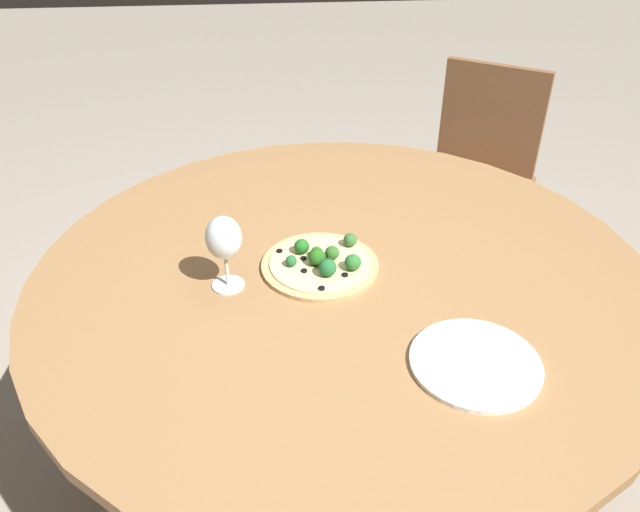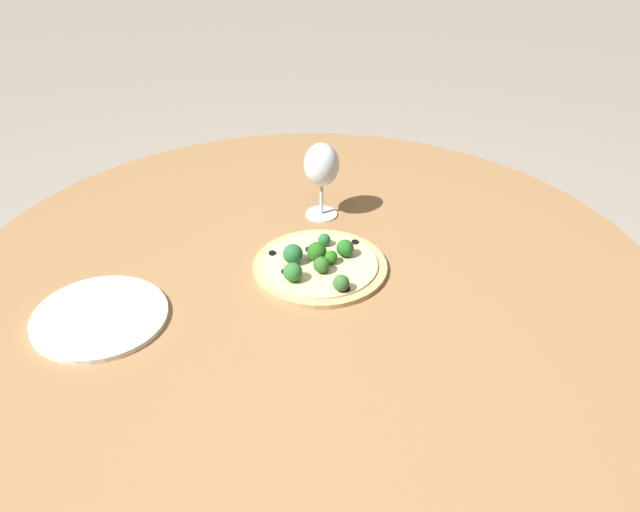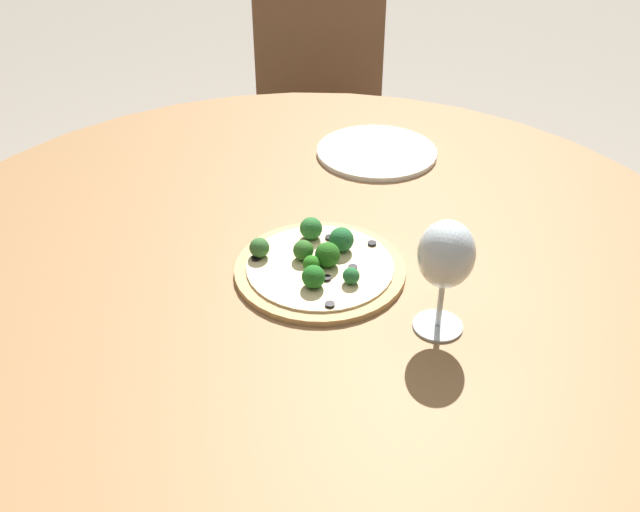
# 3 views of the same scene
# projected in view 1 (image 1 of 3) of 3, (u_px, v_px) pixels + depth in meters

# --- Properties ---
(ground_plane) EXTENTS (12.00, 12.00, 0.00)m
(ground_plane) POSITION_uv_depth(u_px,v_px,m) (337.00, 469.00, 1.78)
(ground_plane) COLOR gray
(dining_table) EXTENTS (1.38, 1.38, 0.71)m
(dining_table) POSITION_uv_depth(u_px,v_px,m) (342.00, 287.00, 1.42)
(dining_table) COLOR olive
(dining_table) RESTS_ON ground_plane
(chair_2) EXTENTS (0.56, 0.56, 0.83)m
(chair_2) POSITION_uv_depth(u_px,v_px,m) (475.00, 174.00, 2.33)
(chair_2) COLOR brown
(chair_2) RESTS_ON ground_plane
(pizza) EXTENTS (0.26, 0.26, 0.05)m
(pizza) POSITION_uv_depth(u_px,v_px,m) (322.00, 263.00, 1.38)
(pizza) COLOR tan
(pizza) RESTS_ON dining_table
(wine_glass) EXTENTS (0.08, 0.08, 0.17)m
(wine_glass) POSITION_uv_depth(u_px,v_px,m) (224.00, 240.00, 1.27)
(wine_glass) COLOR silver
(wine_glass) RESTS_ON dining_table
(plate_near) EXTENTS (0.24, 0.24, 0.01)m
(plate_near) POSITION_uv_depth(u_px,v_px,m) (475.00, 363.00, 1.13)
(plate_near) COLOR white
(plate_near) RESTS_ON dining_table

